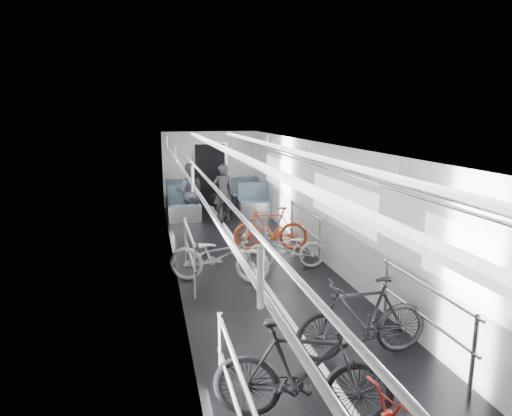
{
  "coord_description": "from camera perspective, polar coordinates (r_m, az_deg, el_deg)",
  "views": [
    {
      "loc": [
        -1.92,
        -7.58,
        3.01
      ],
      "look_at": [
        0.0,
        0.53,
        1.25
      ],
      "focal_mm": 32.0,
      "sensor_mm": 36.0,
      "label": 1
    }
  ],
  "objects": [
    {
      "name": "car_shell",
      "position": [
        9.74,
        -1.68,
        0.8
      ],
      "size": [
        3.02,
        14.01,
        2.41
      ],
      "color": "black",
      "rests_on": "ground"
    },
    {
      "name": "bike_right_near",
      "position": [
        5.91,
        13.17,
        -13.3
      ],
      "size": [
        1.73,
        0.49,
        1.04
      ],
      "primitive_type": "imported",
      "rotation": [
        0.0,
        0.0,
        -1.57
      ],
      "color": "black",
      "rests_on": "floor"
    },
    {
      "name": "bike_left_far",
      "position": [
        8.26,
        -4.63,
        -5.95
      ],
      "size": [
        1.93,
        1.17,
        0.96
      ],
      "primitive_type": "imported",
      "rotation": [
        0.0,
        0.0,
        1.25
      ],
      "color": "#B1B1B6",
      "rests_on": "floor"
    },
    {
      "name": "bike_right_far",
      "position": [
        10.02,
        1.84,
        -2.62
      ],
      "size": [
        1.7,
        0.79,
        0.98
      ],
      "primitive_type": "imported",
      "rotation": [
        0.0,
        0.0,
        -1.78
      ],
      "color": "#AE3815",
      "rests_on": "floor"
    },
    {
      "name": "person_seated",
      "position": [
        12.86,
        -8.3,
        1.99
      ],
      "size": [
        0.87,
        0.72,
        1.63
      ],
      "primitive_type": "imported",
      "rotation": [
        0.0,
        0.0,
        3.0
      ],
      "color": "#2A282F",
      "rests_on": "floor"
    },
    {
      "name": "bike_right_mid",
      "position": [
        8.91,
        3.89,
        -5.1
      ],
      "size": [
        1.58,
        0.7,
        0.8
      ],
      "primitive_type": "imported",
      "rotation": [
        0.0,
        0.0,
        -1.68
      ],
      "color": "#98999C",
      "rests_on": "floor"
    },
    {
      "name": "bike_left_mid",
      "position": [
        4.72,
        5.81,
        -19.77
      ],
      "size": [
        1.84,
        1.07,
        1.06
      ],
      "primitive_type": "imported",
      "rotation": [
        0.0,
        0.0,
        1.23
      ],
      "color": "black",
      "rests_on": "floor"
    },
    {
      "name": "person_standing",
      "position": [
        12.73,
        -4.17,
        1.91
      ],
      "size": [
        0.63,
        0.47,
        1.6
      ],
      "primitive_type": "imported",
      "rotation": [
        0.0,
        0.0,
        3.3
      ],
      "color": "black",
      "rests_on": "floor"
    },
    {
      "name": "bike_aisle",
      "position": [
        12.81,
        -4.04,
        0.21
      ],
      "size": [
        0.91,
        1.65,
        0.82
      ],
      "primitive_type": "imported",
      "rotation": [
        0.0,
        0.0,
        -0.24
      ],
      "color": "black",
      "rests_on": "floor"
    }
  ]
}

